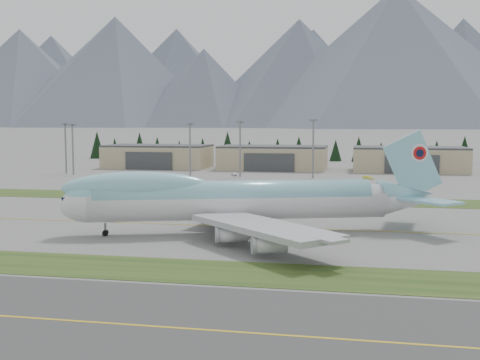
% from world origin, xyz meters
% --- Properties ---
extents(ground, '(7000.00, 7000.00, 0.00)m').
position_xyz_m(ground, '(0.00, 0.00, 0.00)').
color(ground, slate).
rests_on(ground, ground).
extents(grass_strip_near, '(400.00, 14.00, 0.08)m').
position_xyz_m(grass_strip_near, '(0.00, -38.00, 0.00)').
color(grass_strip_near, '#274217').
rests_on(grass_strip_near, ground).
extents(grass_strip_far, '(400.00, 18.00, 0.08)m').
position_xyz_m(grass_strip_far, '(0.00, 45.00, 0.00)').
color(grass_strip_far, '#274217').
rests_on(grass_strip_far, ground).
extents(asphalt_taxiway, '(400.00, 32.00, 0.04)m').
position_xyz_m(asphalt_taxiway, '(0.00, -62.00, 0.00)').
color(asphalt_taxiway, '#3D3D3D').
rests_on(asphalt_taxiway, ground).
extents(taxiway_line_main, '(400.00, 0.40, 0.02)m').
position_xyz_m(taxiway_line_main, '(0.00, 0.00, 0.00)').
color(taxiway_line_main, gold).
rests_on(taxiway_line_main, ground).
extents(taxiway_line_near, '(400.00, 0.40, 0.02)m').
position_xyz_m(taxiway_line_near, '(0.00, -62.00, 0.00)').
color(taxiway_line_near, gold).
rests_on(taxiway_line_near, ground).
extents(boeing_747_freighter, '(76.39, 63.14, 20.20)m').
position_xyz_m(boeing_747_freighter, '(-0.66, -7.15, 6.66)').
color(boeing_747_freighter, silver).
rests_on(boeing_747_freighter, ground).
extents(hangar_left, '(48.00, 26.60, 10.80)m').
position_xyz_m(hangar_left, '(-70.00, 149.90, 5.39)').
color(hangar_left, tan).
rests_on(hangar_left, ground).
extents(hangar_center, '(48.00, 26.60, 10.80)m').
position_xyz_m(hangar_center, '(-15.00, 149.90, 5.39)').
color(hangar_center, tan).
rests_on(hangar_center, ground).
extents(hangar_right, '(48.00, 26.60, 10.80)m').
position_xyz_m(hangar_right, '(45.00, 149.90, 5.39)').
color(hangar_right, tan).
rests_on(hangar_right, ground).
extents(floodlight_masts, '(180.66, 8.17, 22.73)m').
position_xyz_m(floodlight_masts, '(-27.71, 110.07, 15.18)').
color(floodlight_masts, gray).
rests_on(floodlight_masts, ground).
extents(service_vehicle_a, '(3.09, 3.91, 1.25)m').
position_xyz_m(service_vehicle_a, '(-26.01, 114.68, 0.00)').
color(service_vehicle_a, white).
rests_on(service_vehicle_a, ground).
extents(service_vehicle_b, '(4.14, 3.00, 1.30)m').
position_xyz_m(service_vehicle_b, '(26.66, 110.83, 0.00)').
color(service_vehicle_b, yellow).
rests_on(service_vehicle_b, ground).
extents(service_vehicle_c, '(2.18, 3.82, 1.04)m').
position_xyz_m(service_vehicle_c, '(54.08, 138.74, 0.00)').
color(service_vehicle_c, '#B4B4B9').
rests_on(service_vehicle_c, ground).
extents(conifer_belt, '(269.22, 15.27, 16.29)m').
position_xyz_m(conifer_belt, '(-7.11, 211.64, 6.88)').
color(conifer_belt, black).
rests_on(conifer_belt, ground).
extents(mountain_ridge_front, '(4252.06, 1267.55, 494.18)m').
position_xyz_m(mountain_ridge_front, '(61.30, 2178.24, 224.87)').
color(mountain_ridge_front, '#47505F').
rests_on(mountain_ridge_front, ground).
extents(mountain_ridge_rear, '(4489.62, 1071.23, 535.62)m').
position_xyz_m(mountain_ridge_rear, '(257.98, 2900.00, 260.15)').
color(mountain_ridge_rear, '#47505F').
rests_on(mountain_ridge_rear, ground).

